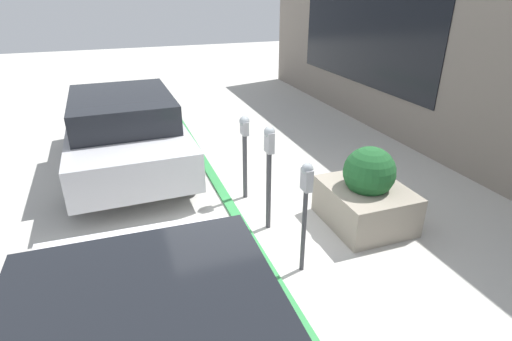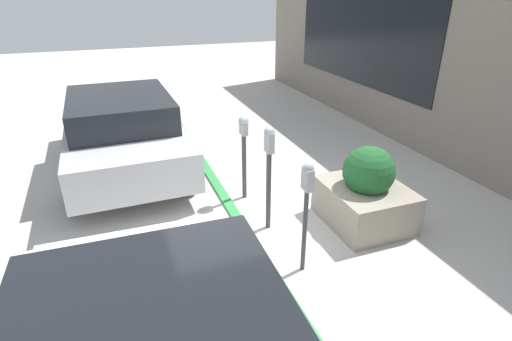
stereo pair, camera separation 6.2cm
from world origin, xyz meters
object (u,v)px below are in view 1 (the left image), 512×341
parking_meter_nearest (306,197)px  parking_meter_second (269,162)px  parking_meter_middle (245,143)px  parked_car_middle (125,130)px  planter_box (366,194)px

parking_meter_nearest → parking_meter_second: (1.05, 0.05, 0.01)m
parking_meter_middle → parking_meter_nearest: bearing=-178.0°
parking_meter_nearest → parked_car_middle: 4.40m
planter_box → parked_car_middle: (3.31, 3.19, 0.29)m
parking_meter_second → planter_box: size_ratio=1.25×
parking_meter_middle → parked_car_middle: size_ratio=0.32×
parking_meter_nearest → parked_car_middle: (4.00, 1.83, -0.27)m
parking_meter_nearest → parking_meter_second: size_ratio=0.93×
parking_meter_middle → parked_car_middle: (1.95, 1.76, -0.20)m
parking_meter_second → planter_box: (-0.36, -1.40, -0.57)m
parking_meter_middle → parked_car_middle: parked_car_middle is taller
parking_meter_nearest → parking_meter_second: parking_meter_second is taller
parking_meter_nearest → planter_box: bearing=-63.2°
parking_meter_middle → planter_box: bearing=-133.7°
parking_meter_second → planter_box: parking_meter_second is taller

